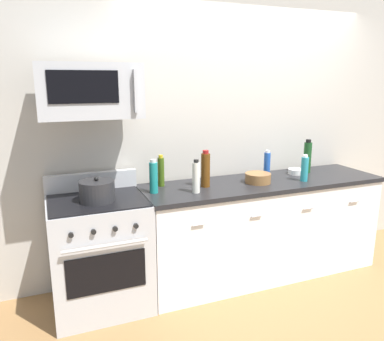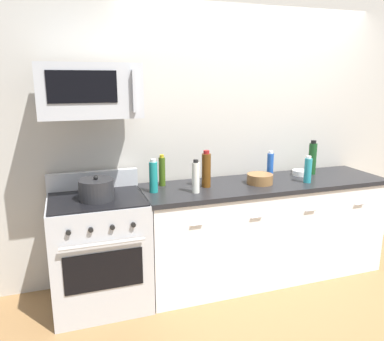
% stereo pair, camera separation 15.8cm
% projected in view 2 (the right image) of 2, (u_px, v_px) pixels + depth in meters
% --- Properties ---
extents(ground_plane, '(6.45, 6.45, 0.00)m').
position_uv_depth(ground_plane, '(262.00, 273.00, 3.69)').
color(ground_plane, olive).
extents(back_wall, '(5.38, 0.10, 2.70)m').
position_uv_depth(back_wall, '(248.00, 130.00, 3.75)').
color(back_wall, '#B7B2A8').
rests_on(back_wall, ground_plane).
extents(counter_unit, '(2.29, 0.66, 0.92)m').
position_uv_depth(counter_unit, '(264.00, 229.00, 3.58)').
color(counter_unit, white).
rests_on(counter_unit, ground_plane).
extents(range_oven, '(0.76, 0.69, 1.07)m').
position_uv_depth(range_oven, '(100.00, 250.00, 3.11)').
color(range_oven, '#B7BABF').
rests_on(range_oven, ground_plane).
extents(microwave, '(0.74, 0.44, 0.40)m').
position_uv_depth(microwave, '(89.00, 91.00, 2.85)').
color(microwave, '#B7BABF').
extents(bottle_dish_soap, '(0.07, 0.07, 0.24)m').
position_uv_depth(bottle_dish_soap, '(308.00, 170.00, 3.43)').
color(bottle_dish_soap, teal).
rests_on(bottle_dish_soap, countertop_slab).
extents(bottle_sparkling_teal, '(0.07, 0.07, 0.28)m').
position_uv_depth(bottle_sparkling_teal, '(153.00, 177.00, 3.12)').
color(bottle_sparkling_teal, '#197F7A').
rests_on(bottle_sparkling_teal, countertop_slab).
extents(bottle_vinegar_white, '(0.06, 0.06, 0.28)m').
position_uv_depth(bottle_vinegar_white, '(196.00, 177.00, 3.11)').
color(bottle_vinegar_white, silver).
rests_on(bottle_vinegar_white, countertop_slab).
extents(bottle_wine_green, '(0.08, 0.08, 0.33)m').
position_uv_depth(bottle_wine_green, '(312.00, 158.00, 3.73)').
color(bottle_wine_green, '#19471E').
rests_on(bottle_wine_green, countertop_slab).
extents(bottle_olive_oil, '(0.06, 0.06, 0.28)m').
position_uv_depth(bottle_olive_oil, '(162.00, 171.00, 3.32)').
color(bottle_olive_oil, '#385114').
rests_on(bottle_olive_oil, countertop_slab).
extents(bottle_wine_amber, '(0.08, 0.08, 0.32)m').
position_uv_depth(bottle_wine_amber, '(206.00, 170.00, 3.28)').
color(bottle_wine_amber, '#59330F').
rests_on(bottle_wine_amber, countertop_slab).
extents(bottle_soda_blue, '(0.06, 0.06, 0.26)m').
position_uv_depth(bottle_soda_blue, '(270.00, 165.00, 3.58)').
color(bottle_soda_blue, '#1E4CA5').
rests_on(bottle_soda_blue, countertop_slab).
extents(bowl_white_ceramic, '(0.15, 0.15, 0.05)m').
position_uv_depth(bowl_white_ceramic, '(300.00, 173.00, 3.70)').
color(bowl_white_ceramic, white).
rests_on(bowl_white_ceramic, countertop_slab).
extents(bowl_wooden_salad, '(0.23, 0.23, 0.09)m').
position_uv_depth(bowl_wooden_salad, '(260.00, 178.00, 3.41)').
color(bowl_wooden_salad, brown).
rests_on(bowl_wooden_salad, countertop_slab).
extents(stockpot, '(0.27, 0.27, 0.19)m').
position_uv_depth(stockpot, '(96.00, 190.00, 2.93)').
color(stockpot, '#262628').
rests_on(stockpot, range_oven).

